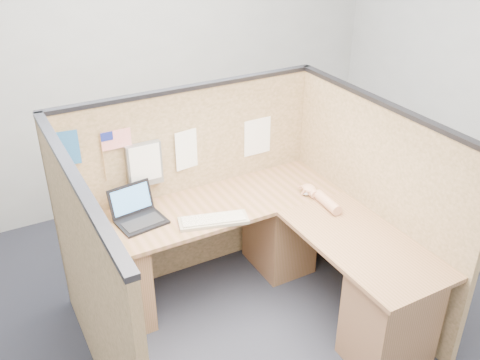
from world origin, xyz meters
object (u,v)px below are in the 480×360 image
laptop (138,212)px  mouse (308,191)px  l_desk (259,265)px  keyboard (213,220)px

laptop → mouse: laptop is taller
laptop → mouse: size_ratio=3.03×
l_desk → keyboard: 0.48m
l_desk → keyboard: (-0.26, 0.19, 0.35)m
l_desk → laptop: 0.93m
l_desk → mouse: 0.67m
l_desk → laptop: size_ratio=5.69×
l_desk → keyboard: size_ratio=3.90×
l_desk → laptop: (-0.69, 0.47, 0.39)m
laptop → mouse: bearing=-20.9°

